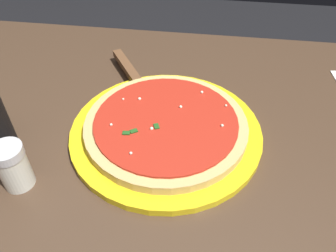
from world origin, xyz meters
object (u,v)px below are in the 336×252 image
Objects in this scene: pizza at (168,125)px; parmesan_shaker at (13,166)px; pizza_server at (134,78)px; serving_plate at (168,132)px.

parmesan_shaker is (0.20, 0.13, 0.01)m from pizza.
parmesan_shaker is (0.12, 0.27, 0.02)m from pizza_server.
pizza is (0.00, 0.00, 0.02)m from serving_plate.
pizza is at bearing -146.91° from parmesan_shaker.
pizza is at bearing 123.25° from pizza_server.
parmesan_shaker is (0.20, 0.13, 0.03)m from serving_plate.
pizza is 3.68× the size of parmesan_shaker.
pizza is at bearing 2.85° from serving_plate.
parmesan_shaker reaches higher than serving_plate.
pizza_server is at bearing -113.71° from parmesan_shaker.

